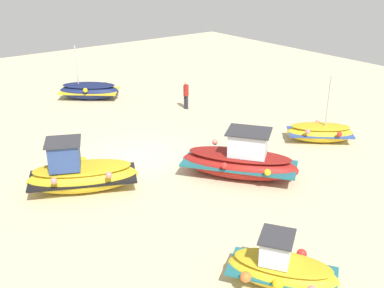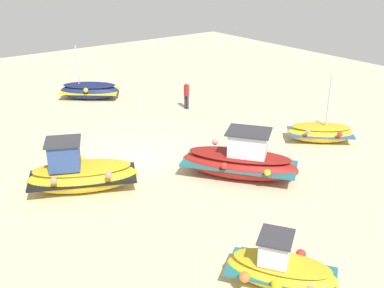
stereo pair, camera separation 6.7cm
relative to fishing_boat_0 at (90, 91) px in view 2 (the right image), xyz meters
The scene contains 7 objects.
ground_plane 9.90m from the fishing_boat_0, 167.32° to the left, with size 51.61×51.61×0.00m, color beige.
fishing_boat_0 is the anchor object (origin of this frame).
fishing_boat_1 12.51m from the fishing_boat_0, 153.14° to the left, with size 3.32×4.59×2.23m.
fishing_boat_2 14.09m from the fishing_boat_0, behind, with size 5.06×4.45×2.13m.
fishing_boat_3 20.11m from the fishing_boat_0, behind, with size 3.37×2.85×1.58m.
fishing_boat_4 14.92m from the fishing_boat_0, 155.93° to the right, with size 3.19×3.36×3.38m.
person_walking 6.64m from the fishing_boat_0, 145.21° to the right, with size 0.32×0.32×1.71m.
Camera 2 is at (-17.04, 9.62, 8.81)m, focal length 42.53 mm.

